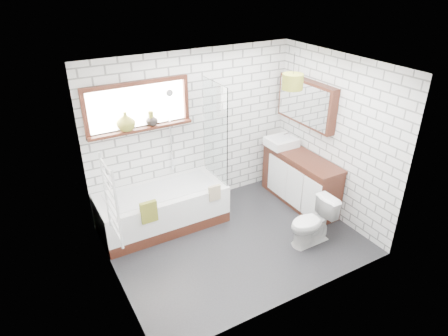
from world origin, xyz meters
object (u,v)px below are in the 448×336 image
bathtub (162,208)px  basin (281,142)px  vanity (300,179)px  pendant (293,82)px  toilet (312,222)px

bathtub → basin: 2.24m
vanity → pendant: (-0.33, -0.02, 1.67)m
vanity → basin: size_ratio=3.19×
bathtub → basin: size_ratio=3.97×
toilet → bathtub: bearing=-131.4°
vanity → pendant: bearing=-177.0°
bathtub → pendant: bearing=-15.4°
bathtub → toilet: bearing=-40.8°
vanity → basin: 0.69m
basin → toilet: (-0.48, -1.42, -0.59)m
bathtub → vanity: 2.27m
basin → vanity: bearing=-82.8°
bathtub → toilet: size_ratio=2.74×
bathtub → basin: (2.15, -0.02, 0.63)m
toilet → vanity: bearing=149.4°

